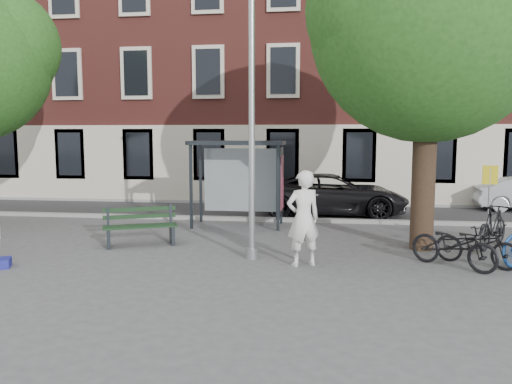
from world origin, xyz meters
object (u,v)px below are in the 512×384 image
Objects in this scene: bench at (141,228)px; bike_c at (454,245)px; bus_shelter at (251,164)px; bike_d at (493,227)px; bike_a at (477,244)px; lamppost at (252,135)px; car_dark at (332,194)px; painter at (303,218)px; notice_sign at (489,187)px.

bench is 7.44m from bike_c.
bike_d is at bearing -19.63° from bus_shelter.
bike_a is at bearing -26.01° from bike_c.
bike_a is at bearing -36.84° from bus_shelter.
bike_d reaches higher than bench.
car_dark is (1.94, 6.62, -2.06)m from lamppost.
painter reaches higher than bike_a.
bike_a is 2.04m from bike_d.
lamppost is at bearing 53.35° from bike_d.
notice_sign is at bearing -143.52° from car_dark.
lamppost is 1.18× the size of car_dark.
bike_c is (3.15, 0.22, -0.53)m from painter.
bus_shelter is 1.49× the size of bench.
notice_sign reaches higher than bike_d.
painter is at bearing 130.88° from bike_a.
bike_c is at bearing 90.55° from bike_d.
lamppost is 2.16m from painter.
notice_sign is at bearing 33.86° from bike_d.
bike_c is (7.33, -1.27, 0.06)m from bench.
car_dark reaches higher than bike_c.
car_dark reaches higher than bike_a.
bike_a is 0.59m from bike_c.
bench is at bearing 40.90° from bike_d.
lamppost is at bearing 123.94° from bike_a.
bike_c is 1.05× the size of bike_d.
bike_c is at bearing -114.34° from notice_sign.
bike_c is 0.92× the size of notice_sign.
painter is at bearing -68.67° from bus_shelter.
bench is 0.37× the size of car_dark.
painter reaches higher than bike_c.
lamppost is 3.96m from bench.
painter is at bearing 62.07° from bike_d.
bike_a is 7.23m from car_dark.
bench is (-2.40, -3.06, -1.48)m from bus_shelter.
car_dark is at bearing 59.20° from bike_c.
bike_a is 0.34× the size of car_dark.
bus_shelter is 6.72m from bike_c.
lamppost is 2.14× the size of bus_shelter.
painter is at bearing 172.57° from car_dark.
car_dark reaches higher than bench.
bike_c is at bearing -41.33° from bus_shelter.
lamppost reaches higher than painter.
lamppost is 2.98× the size of painter.
bike_d is at bearing -178.51° from painter.
bike_d is 6.14m from car_dark.
car_dark reaches higher than bike_d.
notice_sign is at bearing 18.01° from lamppost.
painter is 5.04m from notice_sign.
lamppost reaches higher than bench.
painter is at bearing 133.99° from bike_c.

